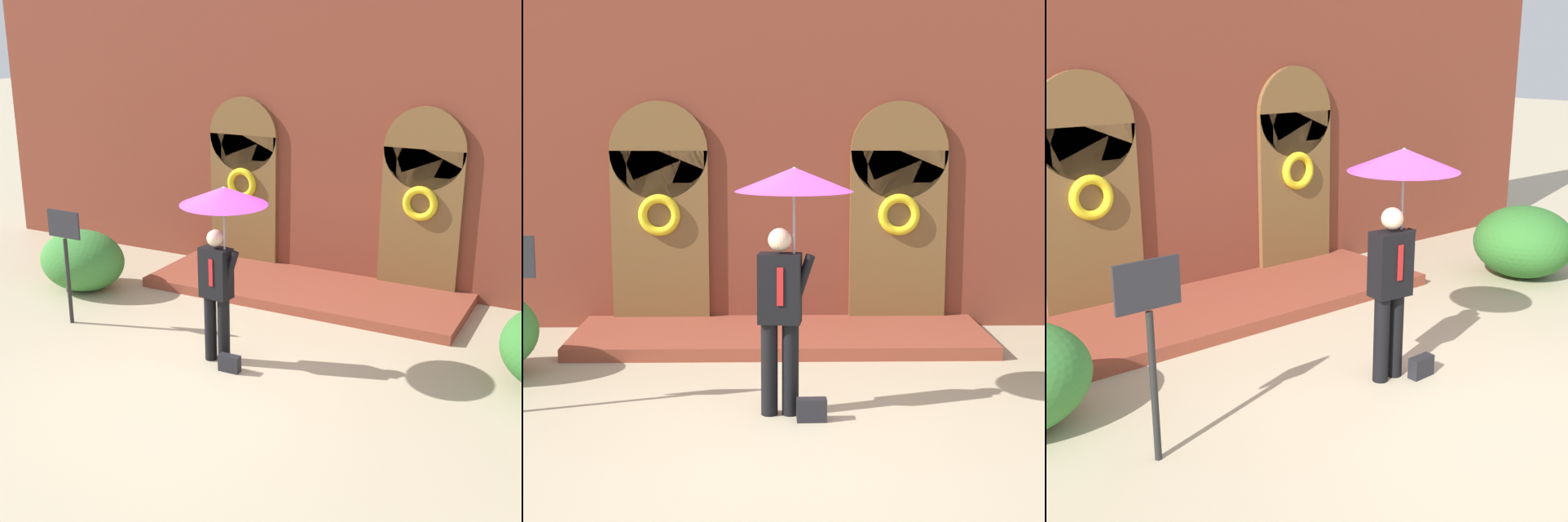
{
  "view_description": "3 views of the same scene",
  "coord_description": "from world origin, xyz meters",
  "views": [
    {
      "loc": [
        4.47,
        -7.18,
        4.28
      ],
      "look_at": [
        -0.05,
        1.57,
        1.02
      ],
      "focal_mm": 50.0,
      "sensor_mm": 36.0,
      "label": 1
    },
    {
      "loc": [
        -0.15,
        -7.71,
        2.77
      ],
      "look_at": [
        0.02,
        1.47,
        1.31
      ],
      "focal_mm": 60.0,
      "sensor_mm": 36.0,
      "label": 2
    },
    {
      "loc": [
        -5.05,
        -4.49,
        3.26
      ],
      "look_at": [
        -0.13,
        1.52,
        1.0
      ],
      "focal_mm": 50.0,
      "sensor_mm": 36.0,
      "label": 3
    }
  ],
  "objects": [
    {
      "name": "handbag",
      "position": [
        0.25,
        0.11,
        0.11
      ],
      "size": [
        0.28,
        0.13,
        0.22
      ],
      "primitive_type": "cube",
      "rotation": [
        0.0,
        0.0,
        0.03
      ],
      "color": "black",
      "rests_on": "ground"
    },
    {
      "name": "person_with_umbrella",
      "position": [
        0.06,
        0.31,
        1.91
      ],
      "size": [
        1.1,
        1.1,
        2.36
      ],
      "color": "black",
      "rests_on": "ground"
    },
    {
      "name": "building_facade",
      "position": [
        -0.0,
        4.15,
        2.68
      ],
      "size": [
        14.0,
        2.3,
        5.6
      ],
      "color": "brown",
      "rests_on": "ground"
    },
    {
      "name": "ground_plane",
      "position": [
        0.0,
        0.0,
        0.0
      ],
      "size": [
        80.0,
        80.0,
        0.0
      ],
      "primitive_type": "plane",
      "color": "tan"
    }
  ]
}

